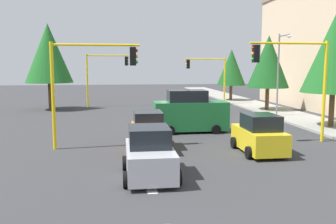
{
  "coord_description": "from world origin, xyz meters",
  "views": [
    {
      "loc": [
        25.29,
        -4.05,
        4.35
      ],
      "look_at": [
        0.81,
        -0.82,
        1.2
      ],
      "focal_mm": 38.77,
      "sensor_mm": 36.0,
      "label": 1
    }
  ],
  "objects_px": {
    "delivery_van_green": "(190,113)",
    "car_silver": "(150,155)",
    "traffic_signal_far_right": "(104,70)",
    "traffic_signal_near_right": "(88,74)",
    "street_lamp_curbside": "(280,66)",
    "tree_opposite_side": "(48,53)",
    "tree_roadside_mid": "(268,62)",
    "car_orange": "(148,132)",
    "car_yellow": "(259,135)",
    "traffic_signal_near_left": "(296,71)",
    "tree_roadside_near": "(335,53)",
    "traffic_signal_far_left": "(208,71)",
    "car_white": "(196,103)",
    "tree_roadside_far": "(231,67)"
  },
  "relations": [
    {
      "from": "delivery_van_green",
      "to": "car_silver",
      "type": "bearing_deg",
      "value": -20.01
    },
    {
      "from": "traffic_signal_far_right",
      "to": "traffic_signal_near_right",
      "type": "distance_m",
      "value": 20.0
    },
    {
      "from": "street_lamp_curbside",
      "to": "tree_opposite_side",
      "type": "bearing_deg",
      "value": -112.55
    },
    {
      "from": "traffic_signal_near_right",
      "to": "tree_opposite_side",
      "type": "distance_m",
      "value": 18.84
    },
    {
      "from": "tree_roadside_mid",
      "to": "car_orange",
      "type": "bearing_deg",
      "value": -40.92
    },
    {
      "from": "delivery_van_green",
      "to": "car_yellow",
      "type": "height_order",
      "value": "delivery_van_green"
    },
    {
      "from": "car_silver",
      "to": "car_orange",
      "type": "bearing_deg",
      "value": 176.15
    },
    {
      "from": "traffic_signal_near_left",
      "to": "tree_roadside_near",
      "type": "relative_size",
      "value": 0.72
    },
    {
      "from": "tree_opposite_side",
      "to": "traffic_signal_far_left",
      "type": "bearing_deg",
      "value": 96.86
    },
    {
      "from": "street_lamp_curbside",
      "to": "tree_opposite_side",
      "type": "height_order",
      "value": "tree_opposite_side"
    },
    {
      "from": "street_lamp_curbside",
      "to": "car_white",
      "type": "relative_size",
      "value": 1.82
    },
    {
      "from": "traffic_signal_near_left",
      "to": "car_orange",
      "type": "xyz_separation_m",
      "value": [
        0.56,
        -8.33,
        -3.16
      ]
    },
    {
      "from": "delivery_van_green",
      "to": "car_orange",
      "type": "height_order",
      "value": "delivery_van_green"
    },
    {
      "from": "traffic_signal_near_left",
      "to": "street_lamp_curbside",
      "type": "height_order",
      "value": "street_lamp_curbside"
    },
    {
      "from": "traffic_signal_near_right",
      "to": "tree_roadside_near",
      "type": "relative_size",
      "value": 0.7
    },
    {
      "from": "street_lamp_curbside",
      "to": "tree_opposite_side",
      "type": "distance_m",
      "value": 21.91
    },
    {
      "from": "tree_roadside_near",
      "to": "tree_roadside_mid",
      "type": "bearing_deg",
      "value": -177.14
    },
    {
      "from": "car_white",
      "to": "tree_roadside_mid",
      "type": "bearing_deg",
      "value": 89.08
    },
    {
      "from": "tree_opposite_side",
      "to": "delivery_van_green",
      "type": "xyz_separation_m",
      "value": [
        14.0,
        11.48,
        -4.29
      ]
    },
    {
      "from": "car_white",
      "to": "tree_opposite_side",
      "type": "bearing_deg",
      "value": -105.47
    },
    {
      "from": "traffic_signal_far_left",
      "to": "car_orange",
      "type": "relative_size",
      "value": 1.38
    },
    {
      "from": "street_lamp_curbside",
      "to": "traffic_signal_near_left",
      "type": "bearing_deg",
      "value": -19.97
    },
    {
      "from": "traffic_signal_far_right",
      "to": "tree_roadside_near",
      "type": "xyz_separation_m",
      "value": [
        16.0,
        16.18,
        1.28
      ]
    },
    {
      "from": "traffic_signal_near_right",
      "to": "delivery_van_green",
      "type": "distance_m",
      "value": 7.82
    },
    {
      "from": "car_white",
      "to": "traffic_signal_near_right",
      "type": "bearing_deg",
      "value": -31.73
    },
    {
      "from": "tree_opposite_side",
      "to": "car_yellow",
      "type": "xyz_separation_m",
      "value": [
        20.2,
        13.82,
        -4.68
      ]
    },
    {
      "from": "tree_roadside_near",
      "to": "traffic_signal_near_left",
      "type": "bearing_deg",
      "value": -50.15
    },
    {
      "from": "street_lamp_curbside",
      "to": "car_orange",
      "type": "relative_size",
      "value": 1.84
    },
    {
      "from": "traffic_signal_near_left",
      "to": "street_lamp_curbside",
      "type": "xyz_separation_m",
      "value": [
        -9.61,
        3.49,
        0.29
      ]
    },
    {
      "from": "tree_opposite_side",
      "to": "delivery_van_green",
      "type": "relative_size",
      "value": 1.77
    },
    {
      "from": "traffic_signal_near_left",
      "to": "delivery_van_green",
      "type": "relative_size",
      "value": 1.2
    },
    {
      "from": "delivery_van_green",
      "to": "traffic_signal_near_left",
      "type": "bearing_deg",
      "value": 52.56
    },
    {
      "from": "tree_roadside_near",
      "to": "traffic_signal_near_right",
      "type": "bearing_deg",
      "value": -76.12
    },
    {
      "from": "tree_roadside_far",
      "to": "tree_roadside_near",
      "type": "relative_size",
      "value": 0.8
    },
    {
      "from": "traffic_signal_near_left",
      "to": "tree_roadside_mid",
      "type": "height_order",
      "value": "tree_roadside_mid"
    },
    {
      "from": "car_silver",
      "to": "tree_roadside_far",
      "type": "bearing_deg",
      "value": 157.07
    },
    {
      "from": "traffic_signal_far_right",
      "to": "car_white",
      "type": "distance_m",
      "value": 10.96
    },
    {
      "from": "delivery_van_green",
      "to": "car_orange",
      "type": "relative_size",
      "value": 1.26
    },
    {
      "from": "traffic_signal_near_right",
      "to": "car_white",
      "type": "relative_size",
      "value": 1.45
    },
    {
      "from": "traffic_signal_far_right",
      "to": "tree_roadside_far",
      "type": "relative_size",
      "value": 0.88
    },
    {
      "from": "traffic_signal_near_right",
      "to": "tree_roadside_near",
      "type": "distance_m",
      "value": 16.72
    },
    {
      "from": "traffic_signal_far_right",
      "to": "tree_opposite_side",
      "type": "xyz_separation_m",
      "value": [
        2.0,
        -5.32,
        1.62
      ]
    },
    {
      "from": "tree_roadside_near",
      "to": "car_orange",
      "type": "distance_m",
      "value": 14.56
    },
    {
      "from": "car_yellow",
      "to": "car_orange",
      "type": "distance_m",
      "value": 5.68
    },
    {
      "from": "traffic_signal_near_left",
      "to": "car_orange",
      "type": "bearing_deg",
      "value": -86.12
    },
    {
      "from": "tree_opposite_side",
      "to": "tree_roadside_near",
      "type": "bearing_deg",
      "value": 56.93
    },
    {
      "from": "traffic_signal_near_right",
      "to": "traffic_signal_far_left",
      "type": "bearing_deg",
      "value": 150.51
    },
    {
      "from": "tree_opposite_side",
      "to": "car_orange",
      "type": "bearing_deg",
      "value": 24.29
    },
    {
      "from": "tree_roadside_near",
      "to": "car_silver",
      "type": "bearing_deg",
      "value": -54.97
    },
    {
      "from": "delivery_van_green",
      "to": "car_white",
      "type": "bearing_deg",
      "value": 165.8
    }
  ]
}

